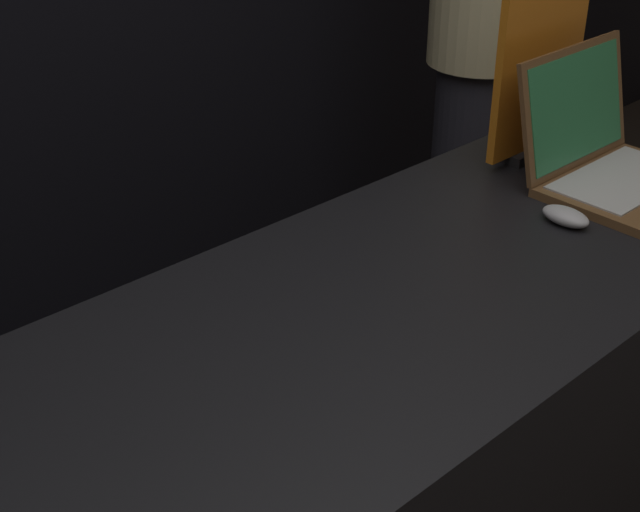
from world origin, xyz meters
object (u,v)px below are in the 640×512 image
laptop_back (609,155)px  person_bystander (482,40)px  promo_stand_back (539,68)px  mouse_back (566,216)px

laptop_back → person_bystander: 0.92m
promo_stand_back → person_bystander: (0.51, 0.55, -0.15)m
person_bystander → mouse_back: bearing=-132.8°
person_bystander → promo_stand_back: bearing=-132.9°
laptop_back → promo_stand_back: promo_stand_back is taller
laptop_back → mouse_back: bearing=-166.7°
person_bystander → laptop_back: bearing=-124.1°
mouse_back → person_bystander: size_ratio=0.06×
laptop_back → person_bystander: size_ratio=0.21×
mouse_back → person_bystander: 1.11m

